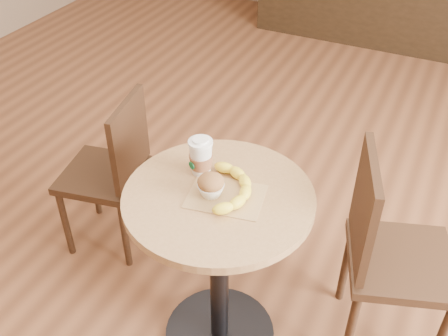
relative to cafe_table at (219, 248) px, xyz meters
The scene contains 7 objects.
cafe_table is the anchor object (origin of this frame).
chair_left 0.73m from the cafe_table, 156.59° to the left, with size 0.40×0.40×0.78m.
chair_right 0.60m from the cafe_table, 27.56° to the left, with size 0.47×0.47×0.85m.
kraft_bag 0.25m from the cafe_table, ahead, with size 0.24×0.18×0.00m, color #A98352.
coffee_cup 0.34m from the cafe_table, 142.66° to the left, with size 0.08×0.08×0.14m.
muffin 0.29m from the cafe_table, 148.90° to the right, with size 0.09×0.09×0.08m.
banana 0.27m from the cafe_table, 34.87° to the left, with size 0.19×0.26×0.04m, color yellow, non-canonical shape.
Camera 1 is at (0.57, -1.26, 1.84)m, focal length 42.00 mm.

